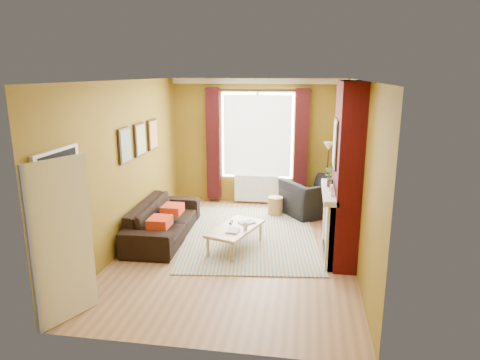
{
  "coord_description": "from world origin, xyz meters",
  "views": [
    {
      "loc": [
        1.09,
        -6.68,
        2.92
      ],
      "look_at": [
        0.0,
        0.25,
        1.15
      ],
      "focal_mm": 32.0,
      "sensor_mm": 36.0,
      "label": 1
    }
  ],
  "objects_px": {
    "sofa": "(163,220)",
    "floor_lamp": "(328,157)",
    "armchair": "(314,197)",
    "coffee_table": "(235,229)",
    "wicker_stool": "(275,206)"
  },
  "relations": [
    {
      "from": "sofa",
      "to": "armchair",
      "type": "xyz_separation_m",
      "value": [
        2.7,
        1.71,
        0.05
      ]
    },
    {
      "from": "floor_lamp",
      "to": "sofa",
      "type": "bearing_deg",
      "value": -145.92
    },
    {
      "from": "coffee_table",
      "to": "wicker_stool",
      "type": "bearing_deg",
      "value": 92.68
    },
    {
      "from": "sofa",
      "to": "coffee_table",
      "type": "height_order",
      "value": "sofa"
    },
    {
      "from": "armchair",
      "to": "coffee_table",
      "type": "bearing_deg",
      "value": 20.34
    },
    {
      "from": "sofa",
      "to": "armchair",
      "type": "relative_size",
      "value": 1.92
    },
    {
      "from": "sofa",
      "to": "armchair",
      "type": "distance_m",
      "value": 3.2
    },
    {
      "from": "sofa",
      "to": "floor_lamp",
      "type": "relative_size",
      "value": 1.48
    },
    {
      "from": "coffee_table",
      "to": "armchair",
      "type": "bearing_deg",
      "value": 75.35
    },
    {
      "from": "armchair",
      "to": "floor_lamp",
      "type": "xyz_separation_m",
      "value": [
        0.27,
        0.3,
        0.81
      ]
    },
    {
      "from": "sofa",
      "to": "wicker_stool",
      "type": "relative_size",
      "value": 5.71
    },
    {
      "from": "sofa",
      "to": "armchair",
      "type": "bearing_deg",
      "value": -59.64
    },
    {
      "from": "coffee_table",
      "to": "floor_lamp",
      "type": "bearing_deg",
      "value": 74.14
    },
    {
      "from": "coffee_table",
      "to": "sofa",
      "type": "bearing_deg",
      "value": -174.52
    },
    {
      "from": "armchair",
      "to": "coffee_table",
      "type": "xyz_separation_m",
      "value": [
        -1.33,
        -2.03,
        -0.03
      ]
    }
  ]
}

